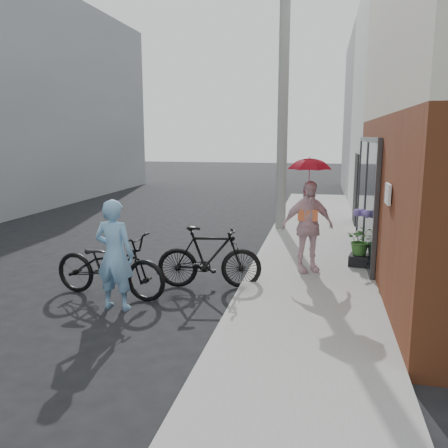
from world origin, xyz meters
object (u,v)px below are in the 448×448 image
(utility_pole, at_px, (283,104))
(bike_right, at_px, (209,257))
(officer, at_px, (115,255))
(planter, at_px, (360,260))
(bike_left, at_px, (110,265))
(kimono_woman, at_px, (308,226))

(utility_pole, distance_m, bike_right, 6.03)
(utility_pole, height_order, officer, utility_pole)
(officer, xyz_separation_m, planter, (3.87, 2.91, -0.64))
(bike_right, bearing_deg, bike_left, 108.28)
(officer, xyz_separation_m, bike_left, (-0.33, 0.51, -0.32))
(utility_pole, distance_m, planter, 5.21)
(officer, height_order, bike_left, officer)
(officer, height_order, kimono_woman, kimono_woman)
(bike_left, distance_m, planter, 4.86)
(kimono_woman, bearing_deg, utility_pole, 77.54)
(bike_left, xyz_separation_m, planter, (4.21, 2.40, -0.31))
(utility_pole, relative_size, bike_right, 3.80)
(kimono_woman, xyz_separation_m, planter, (1.03, 0.61, -0.75))
(utility_pole, xyz_separation_m, bike_left, (-2.31, -5.99, -2.96))
(bike_left, distance_m, kimono_woman, 3.68)
(planter, bearing_deg, bike_left, -150.26)
(utility_pole, height_order, bike_left, utility_pole)
(officer, distance_m, planter, 4.89)
(bike_right, height_order, planter, bike_right)
(bike_left, xyz_separation_m, kimono_woman, (3.18, 1.80, 0.44))
(bike_left, bearing_deg, officer, -138.75)
(planter, bearing_deg, utility_pole, 117.90)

